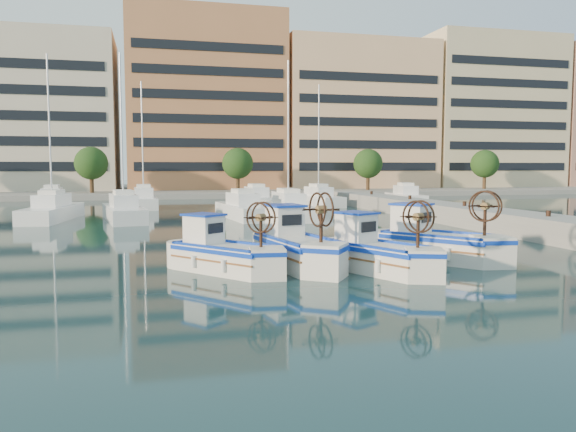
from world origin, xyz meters
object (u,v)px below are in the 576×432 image
(fishing_boat_a, at_px, (223,252))
(fishing_boat_c, at_px, (376,252))
(fishing_boat_b, at_px, (296,246))
(fishing_boat_d, at_px, (435,241))

(fishing_boat_a, bearing_deg, fishing_boat_c, -52.68)
(fishing_boat_c, bearing_deg, fishing_boat_a, 140.42)
(fishing_boat_a, relative_size, fishing_boat_b, 0.87)
(fishing_boat_c, xyz_separation_m, fishing_boat_d, (3.24, 1.70, 0.06))
(fishing_boat_d, bearing_deg, fishing_boat_b, 143.66)
(fishing_boat_a, bearing_deg, fishing_boat_b, -31.95)
(fishing_boat_a, xyz_separation_m, fishing_boat_d, (8.53, 0.40, 0.08))
(fishing_boat_a, height_order, fishing_boat_b, fishing_boat_b)
(fishing_boat_b, distance_m, fishing_boat_d, 5.75)
(fishing_boat_a, xyz_separation_m, fishing_boat_c, (5.30, -1.30, 0.02))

